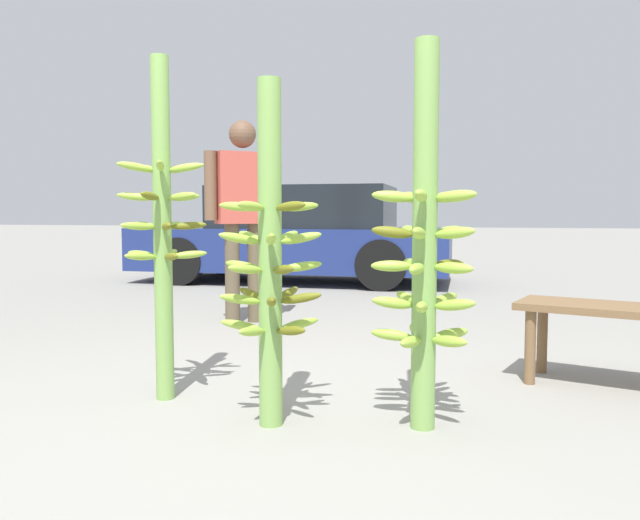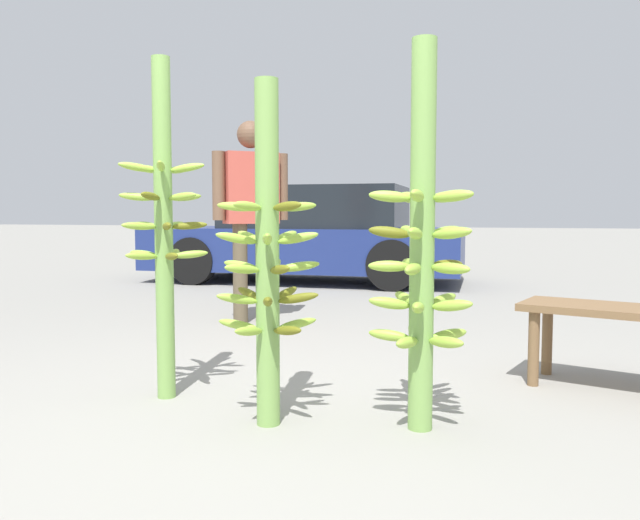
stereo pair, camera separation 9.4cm
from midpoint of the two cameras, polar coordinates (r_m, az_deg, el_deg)
ground_plane at (r=2.81m, az=-4.32°, el=-15.42°), size 80.00×80.00×0.00m
banana_stalk_left at (r=3.25m, az=-13.31°, el=3.11°), size 0.44×0.44×1.73m
banana_stalk_center at (r=2.76m, az=-3.86°, el=0.13°), size 0.47×0.47×1.53m
banana_stalk_right at (r=2.73m, az=10.28°, el=1.05°), size 0.47×0.46×1.69m
vendor_person at (r=5.42m, az=-5.83°, el=5.17°), size 0.58×0.52×1.74m
market_bench at (r=3.71m, az=26.59°, el=-5.07°), size 1.09×0.68×0.45m
parked_car at (r=8.63m, az=-0.74°, el=2.20°), size 4.35×1.82×1.31m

